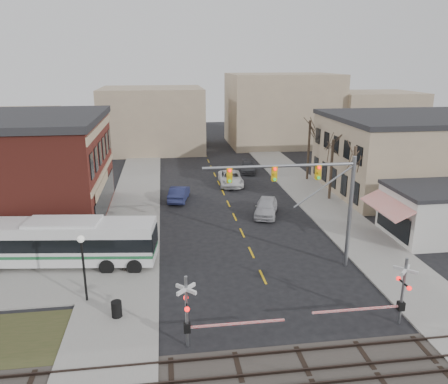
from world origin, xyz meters
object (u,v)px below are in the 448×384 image
Objects in this scene: rr_crossing_east at (395,292)px; car_b at (179,193)px; trash_bin at (117,309)px; pedestrian_near at (125,258)px; car_c at (231,178)px; rr_crossing_west at (195,312)px; transit_bus at (65,242)px; car_a at (266,207)px; pedestrian_far at (101,243)px; street_lamp at (82,254)px; traffic_signal_mast at (312,190)px; car_d at (248,167)px.

car_b is at bearing 114.27° from rr_crossing_east.
trash_bin is 5.87m from pedestrian_near.
car_c is 3.25× the size of pedestrian_near.
rr_crossing_west reaches higher than pedestrian_near.
car_a is at bearing 26.90° from transit_bus.
rr_crossing_west is 2.93× the size of pedestrian_far.
transit_bus is 5.89m from street_lamp.
traffic_signal_mast reaches higher than rr_crossing_west.
car_b is (-8.46, 16.83, -4.97)m from traffic_signal_mast.
traffic_signal_mast is 2.24× the size of car_d.
car_c is at bearing 29.94° from pedestrian_far.
rr_crossing_west is 0.97× the size of car_c.
car_d is (1.02, 27.80, -5.09)m from traffic_signal_mast.
traffic_signal_mast is 1.86× the size of rr_crossing_east.
street_lamp is at bearing -114.35° from car_c.
rr_crossing_east is at bearing -58.67° from pedestrian_far.
street_lamp is at bearing 134.02° from trash_bin.
rr_crossing_east is 18.71m from car_a.
trash_bin is 0.19× the size of car_a.
pedestrian_near reaches higher than car_d.
rr_crossing_west is at bearing -39.51° from street_lamp.
rr_crossing_west is at bearing -95.28° from car_d.
rr_crossing_east is at bearing -9.92° from trash_bin.
rr_crossing_east reaches higher than car_d.
rr_crossing_west is 30.53m from car_c.
pedestrian_far is (-15.76, -23.87, 0.40)m from car_d.
car_d is (13.86, 32.51, 0.08)m from trash_bin.
car_c is (14.84, 19.36, -1.05)m from transit_bus.
rr_crossing_west is (8.45, -10.47, 0.12)m from transit_bus.
traffic_signal_mast is at bearing 42.35° from rr_crossing_west.
car_d reaches higher than trash_bin.
rr_crossing_east is 1.17× the size of car_b.
rr_crossing_east reaches higher than car_b.
rr_crossing_east reaches higher than car_c.
pedestrian_near is at bearing -114.17° from car_c.
car_d is (9.49, 10.97, -0.11)m from car_b.
car_d is at bearing 54.33° from transit_bus.
car_d is at bearing 66.91° from trash_bin.
rr_crossing_east reaches higher than pedestrian_far.
traffic_signal_mast reaches higher than trash_bin.
trash_bin is 0.49× the size of pedestrian_far.
rr_crossing_east is (11.02, 0.43, 0.00)m from rr_crossing_west.
car_b is at bearing -121.05° from car_d.
car_d is at bearing 87.89° from traffic_signal_mast.
car_a is (-0.45, 11.07, -4.93)m from traffic_signal_mast.
car_a is at bearing 1.24° from pedestrian_far.
pedestrian_near reaches higher than car_b.
pedestrian_near is at bearing -123.13° from car_a.
street_lamp is 6.90m from pedestrian_far.
rr_crossing_east is 0.97× the size of car_c.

